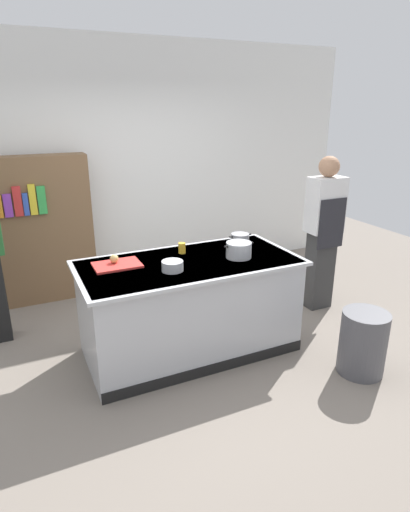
{
  "coord_description": "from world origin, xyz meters",
  "views": [
    {
      "loc": [
        -1.4,
        -3.3,
        2.22
      ],
      "look_at": [
        0.25,
        0.2,
        0.85
      ],
      "focal_mm": 30.02,
      "sensor_mm": 36.0,
      "label": 1
    }
  ],
  "objects_px": {
    "sauce_pan": "(240,239)",
    "mixing_bowl": "(172,266)",
    "bookshelf": "(43,230)",
    "juice_cup": "(182,248)",
    "stock_pot": "(239,250)",
    "onion": "(114,259)",
    "trash_bin": "(363,343)",
    "person_chef": "(323,230)"
  },
  "relations": [
    {
      "from": "stock_pot",
      "to": "person_chef",
      "type": "distance_m",
      "value": 1.3
    },
    {
      "from": "onion",
      "to": "juice_cup",
      "type": "bearing_deg",
      "value": 3.86
    },
    {
      "from": "trash_bin",
      "to": "mixing_bowl",
      "type": "bearing_deg",
      "value": 150.16
    },
    {
      "from": "bookshelf",
      "to": "juice_cup",
      "type": "bearing_deg",
      "value": -54.88
    },
    {
      "from": "mixing_bowl",
      "to": "sauce_pan",
      "type": "bearing_deg",
      "value": 22.92
    },
    {
      "from": "mixing_bowl",
      "to": "bookshelf",
      "type": "distance_m",
      "value": 2.13
    },
    {
      "from": "stock_pot",
      "to": "mixing_bowl",
      "type": "xyz_separation_m",
      "value": [
        -0.67,
        -0.05,
        -0.03
      ]
    },
    {
      "from": "mixing_bowl",
      "to": "trash_bin",
      "type": "bearing_deg",
      "value": -29.84
    },
    {
      "from": "stock_pot",
      "to": "person_chef",
      "type": "height_order",
      "value": "person_chef"
    },
    {
      "from": "sauce_pan",
      "to": "juice_cup",
      "type": "xyz_separation_m",
      "value": [
        -0.61,
        0.02,
        -0.01
      ]
    },
    {
      "from": "mixing_bowl",
      "to": "bookshelf",
      "type": "xyz_separation_m",
      "value": [
        -0.85,
        1.95,
        -0.09
      ]
    },
    {
      "from": "juice_cup",
      "to": "mixing_bowl",
      "type": "bearing_deg",
      "value": -122.29
    },
    {
      "from": "juice_cup",
      "to": "trash_bin",
      "type": "relative_size",
      "value": 0.18
    },
    {
      "from": "onion",
      "to": "person_chef",
      "type": "height_order",
      "value": "person_chef"
    },
    {
      "from": "trash_bin",
      "to": "onion",
      "type": "bearing_deg",
      "value": 147.68
    },
    {
      "from": "sauce_pan",
      "to": "trash_bin",
      "type": "xyz_separation_m",
      "value": [
        0.57,
        -1.18,
        -0.68
      ]
    },
    {
      "from": "stock_pot",
      "to": "sauce_pan",
      "type": "height_order",
      "value": "stock_pot"
    },
    {
      "from": "mixing_bowl",
      "to": "person_chef",
      "type": "height_order",
      "value": "person_chef"
    },
    {
      "from": "mixing_bowl",
      "to": "stock_pot",
      "type": "bearing_deg",
      "value": 4.64
    },
    {
      "from": "stock_pot",
      "to": "trash_bin",
      "type": "xyz_separation_m",
      "value": [
        0.76,
        -0.87,
        -0.69
      ]
    },
    {
      "from": "juice_cup",
      "to": "sauce_pan",
      "type": "bearing_deg",
      "value": -2.24
    },
    {
      "from": "stock_pot",
      "to": "juice_cup",
      "type": "height_order",
      "value": "stock_pot"
    },
    {
      "from": "mixing_bowl",
      "to": "bookshelf",
      "type": "relative_size",
      "value": 0.11
    },
    {
      "from": "mixing_bowl",
      "to": "trash_bin",
      "type": "relative_size",
      "value": 0.32
    },
    {
      "from": "sauce_pan",
      "to": "bookshelf",
      "type": "distance_m",
      "value": 2.33
    },
    {
      "from": "onion",
      "to": "trash_bin",
      "type": "relative_size",
      "value": 0.13
    },
    {
      "from": "sauce_pan",
      "to": "mixing_bowl",
      "type": "xyz_separation_m",
      "value": [
        -0.86,
        -0.36,
        -0.02
      ]
    },
    {
      "from": "person_chef",
      "to": "sauce_pan",
      "type": "bearing_deg",
      "value": 96.66
    },
    {
      "from": "juice_cup",
      "to": "person_chef",
      "type": "height_order",
      "value": "person_chef"
    },
    {
      "from": "stock_pot",
      "to": "person_chef",
      "type": "bearing_deg",
      "value": 14.98
    },
    {
      "from": "stock_pot",
      "to": "trash_bin",
      "type": "relative_size",
      "value": 0.52
    },
    {
      "from": "onion",
      "to": "juice_cup",
      "type": "distance_m",
      "value": 0.65
    },
    {
      "from": "onion",
      "to": "mixing_bowl",
      "type": "bearing_deg",
      "value": -39.98
    },
    {
      "from": "juice_cup",
      "to": "bookshelf",
      "type": "xyz_separation_m",
      "value": [
        -1.1,
        1.56,
        -0.1
      ]
    },
    {
      "from": "stock_pot",
      "to": "sauce_pan",
      "type": "xyz_separation_m",
      "value": [
        0.19,
        0.31,
        -0.01
      ]
    },
    {
      "from": "trash_bin",
      "to": "bookshelf",
      "type": "relative_size",
      "value": 0.33
    },
    {
      "from": "person_chef",
      "to": "bookshelf",
      "type": "bearing_deg",
      "value": 65.94
    },
    {
      "from": "stock_pot",
      "to": "sauce_pan",
      "type": "distance_m",
      "value": 0.36
    },
    {
      "from": "sauce_pan",
      "to": "juice_cup",
      "type": "relative_size",
      "value": 2.44
    },
    {
      "from": "bookshelf",
      "to": "person_chef",
      "type": "bearing_deg",
      "value": -29.21
    },
    {
      "from": "onion",
      "to": "juice_cup",
      "type": "xyz_separation_m",
      "value": [
        0.65,
        0.04,
        -0.01
      ]
    },
    {
      "from": "stock_pot",
      "to": "juice_cup",
      "type": "relative_size",
      "value": 2.97
    }
  ]
}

